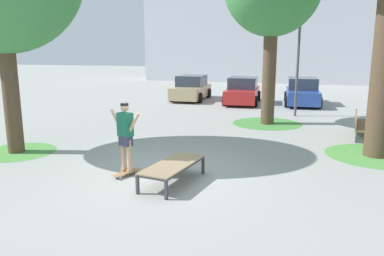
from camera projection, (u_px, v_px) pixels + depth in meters
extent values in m
plane|color=#999993|center=(158.00, 174.00, 9.20)|extent=(120.00, 120.00, 0.00)
cube|color=#38383D|center=(178.00, 163.00, 9.51)|extent=(0.07, 0.07, 0.38)
cube|color=#38383D|center=(203.00, 166.00, 9.22)|extent=(0.07, 0.07, 0.38)
cube|color=#38383D|center=(138.00, 186.00, 7.89)|extent=(0.07, 0.07, 0.38)
cube|color=#38383D|center=(166.00, 191.00, 7.59)|extent=(0.07, 0.07, 0.38)
cylinder|color=#38383D|center=(160.00, 164.00, 8.66)|extent=(0.34, 1.89, 0.05)
cylinder|color=#38383D|center=(186.00, 168.00, 8.36)|extent=(0.34, 1.89, 0.05)
cylinder|color=#38383D|center=(190.00, 156.00, 9.32)|extent=(0.76, 0.16, 0.05)
cylinder|color=#38383D|center=(151.00, 178.00, 7.70)|extent=(0.76, 0.16, 0.05)
cube|color=#847051|center=(173.00, 164.00, 8.50)|extent=(1.04, 1.99, 0.03)
cube|color=#9E754C|center=(127.00, 172.00, 9.10)|extent=(0.47, 0.82, 0.02)
cylinder|color=silver|center=(133.00, 171.00, 9.37)|extent=(0.05, 0.06, 0.06)
cylinder|color=silver|center=(137.00, 172.00, 9.28)|extent=(0.05, 0.06, 0.06)
cylinder|color=silver|center=(116.00, 177.00, 8.93)|extent=(0.05, 0.06, 0.06)
cylinder|color=silver|center=(120.00, 178.00, 8.84)|extent=(0.05, 0.06, 0.06)
cylinder|color=tan|center=(123.00, 155.00, 9.07)|extent=(0.11, 0.11, 0.82)
cube|color=#99704C|center=(126.00, 169.00, 9.18)|extent=(0.18, 0.26, 0.07)
cylinder|color=tan|center=(129.00, 156.00, 8.95)|extent=(0.11, 0.11, 0.82)
cube|color=#99704C|center=(131.00, 171.00, 9.07)|extent=(0.18, 0.26, 0.07)
cube|color=#33384C|center=(126.00, 141.00, 8.93)|extent=(0.35, 0.29, 0.24)
cube|color=#196647|center=(125.00, 124.00, 8.85)|extent=(0.41, 0.33, 0.56)
cylinder|color=tan|center=(117.00, 120.00, 9.02)|extent=(0.40, 0.21, 0.52)
cylinder|color=tan|center=(134.00, 123.00, 8.66)|extent=(0.40, 0.21, 0.52)
sphere|color=tan|center=(124.00, 107.00, 8.77)|extent=(0.20, 0.20, 0.20)
cylinder|color=black|center=(124.00, 104.00, 8.75)|extent=(0.19, 0.19, 0.05)
cylinder|color=brown|center=(11.00, 96.00, 10.89)|extent=(0.47, 0.47, 3.37)
cylinder|color=#519342|center=(17.00, 152.00, 11.23)|extent=(2.29, 2.29, 0.01)
cylinder|color=brown|center=(384.00, 71.00, 10.33)|extent=(0.68, 0.68, 4.87)
cylinder|color=#519342|center=(375.00, 156.00, 10.82)|extent=(2.80, 2.80, 0.01)
cylinder|color=brown|center=(269.00, 77.00, 15.20)|extent=(0.55, 0.55, 3.92)
cylinder|color=#47893D|center=(267.00, 123.00, 15.60)|extent=(2.87, 2.87, 0.01)
cube|color=tan|center=(191.00, 92.00, 23.10)|extent=(1.91, 4.28, 0.70)
cube|color=#2D3847|center=(192.00, 81.00, 23.11)|extent=(1.67, 2.18, 0.64)
cylinder|color=black|center=(200.00, 98.00, 21.71)|extent=(0.25, 0.61, 0.60)
cylinder|color=black|center=(172.00, 97.00, 22.12)|extent=(0.25, 0.61, 0.60)
cylinder|color=black|center=(209.00, 93.00, 24.18)|extent=(0.25, 0.61, 0.60)
cylinder|color=black|center=(184.00, 92.00, 24.59)|extent=(0.25, 0.61, 0.60)
cube|color=red|center=(242.00, 94.00, 21.56)|extent=(1.98, 4.31, 0.70)
cube|color=#2D3847|center=(243.00, 83.00, 21.57)|extent=(1.70, 2.20, 0.64)
cylinder|color=black|center=(256.00, 101.00, 20.17)|extent=(0.26, 0.61, 0.60)
cylinder|color=black|center=(225.00, 100.00, 20.55)|extent=(0.26, 0.61, 0.60)
cylinder|color=black|center=(258.00, 96.00, 22.65)|extent=(0.26, 0.61, 0.60)
cylinder|color=black|center=(231.00, 95.00, 23.04)|extent=(0.26, 0.61, 0.60)
cube|color=#28479E|center=(302.00, 96.00, 21.05)|extent=(1.98, 4.31, 0.70)
cube|color=#2D3847|center=(303.00, 83.00, 21.06)|extent=(1.70, 2.20, 0.64)
cylinder|color=black|center=(320.00, 103.00, 19.66)|extent=(0.26, 0.61, 0.60)
cylinder|color=black|center=(287.00, 102.00, 20.04)|extent=(0.26, 0.61, 0.60)
cylinder|color=black|center=(315.00, 97.00, 22.14)|extent=(0.26, 0.61, 0.60)
cylinder|color=black|center=(286.00, 96.00, 22.52)|extent=(0.26, 0.61, 0.60)
cube|color=brown|center=(362.00, 125.00, 13.07)|extent=(0.70, 2.43, 0.06)
cube|color=brown|center=(356.00, 119.00, 13.10)|extent=(0.30, 2.39, 0.36)
cube|color=#424247|center=(361.00, 127.00, 13.97)|extent=(0.38, 0.12, 0.40)
cube|color=#424247|center=(362.00, 137.00, 12.25)|extent=(0.38, 0.12, 0.40)
cylinder|color=#4C4C51|center=(298.00, 56.00, 16.88)|extent=(0.12, 0.12, 5.50)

